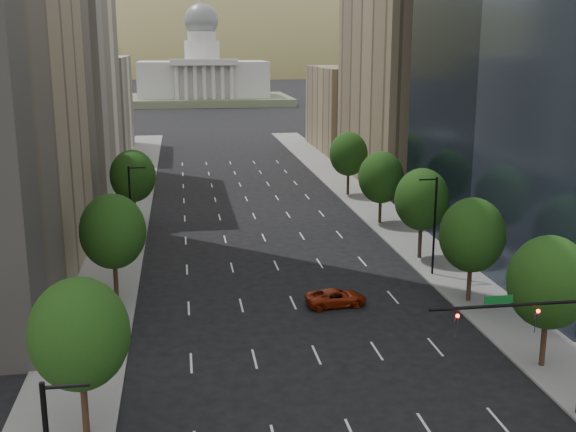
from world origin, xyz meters
TOP-DOWN VIEW (x-y plane):
  - sidewalk_left at (-15.50, 60.00)m, footprint 6.00×200.00m
  - sidewalk_right at (15.50, 60.00)m, footprint 6.00×200.00m
  - midrise_cream_left at (-25.00, 103.00)m, footprint 14.00×30.00m
  - filler_left at (-25.00, 136.00)m, footprint 14.00×26.00m
  - parking_tan_right at (25.00, 100.00)m, footprint 14.00×30.00m
  - filler_right at (25.00, 133.00)m, footprint 14.00×26.00m
  - tree_right_1 at (14.00, 36.00)m, footprint 5.20×5.20m
  - tree_right_2 at (14.00, 48.00)m, footprint 5.20×5.20m
  - tree_right_3 at (14.00, 60.00)m, footprint 5.20×5.20m
  - tree_right_4 at (14.00, 74.00)m, footprint 5.20×5.20m
  - tree_right_5 at (14.00, 90.00)m, footprint 5.20×5.20m
  - tree_left_0 at (-14.00, 32.00)m, footprint 5.20×5.20m
  - tree_left_1 at (-14.00, 52.00)m, footprint 5.20×5.20m
  - tree_left_2 at (-14.00, 78.00)m, footprint 5.20×5.20m
  - streetlight_rn at (13.44, 55.00)m, footprint 1.70×0.20m
  - streetlight_ln at (-13.44, 65.00)m, footprint 1.70×0.20m
  - traffic_signal at (10.53, 30.00)m, footprint 9.12×0.40m
  - capitol at (0.00, 249.71)m, footprint 60.00×40.00m
  - foothills at (34.67, 599.39)m, footprint 720.00×413.00m
  - car_red_far at (3.29, 48.84)m, footprint 5.07×2.72m

SIDE VIEW (x-z plane):
  - foothills at x=34.67m, z-range -169.28..93.72m
  - sidewalk_left at x=-15.50m, z-range 0.00..0.15m
  - sidewalk_right at x=15.50m, z-range 0.00..0.15m
  - car_red_far at x=3.29m, z-range 0.00..1.35m
  - streetlight_rn at x=13.44m, z-range 0.34..9.34m
  - streetlight_ln at x=-13.44m, z-range 0.34..9.34m
  - traffic_signal at x=10.53m, z-range 1.49..8.86m
  - tree_right_4 at x=14.00m, z-range 1.23..9.69m
  - tree_right_2 at x=14.00m, z-range 1.30..9.91m
  - tree_left_2 at x=-14.00m, z-range 1.34..10.02m
  - tree_right_1 at x=14.00m, z-range 1.37..10.12m
  - tree_right_5 at x=14.00m, z-range 1.37..10.12m
  - tree_left_0 at x=-14.00m, z-range 1.37..10.12m
  - tree_right_3 at x=14.00m, z-range 1.44..10.34m
  - tree_left_1 at x=-14.00m, z-range 1.48..10.45m
  - filler_right at x=25.00m, z-range 0.00..16.00m
  - capitol at x=0.00m, z-range -9.02..26.18m
  - filler_left at x=-25.00m, z-range 0.00..18.00m
  - parking_tan_right at x=25.00m, z-range 0.00..30.00m
  - midrise_cream_left at x=-25.00m, z-range 0.00..35.00m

